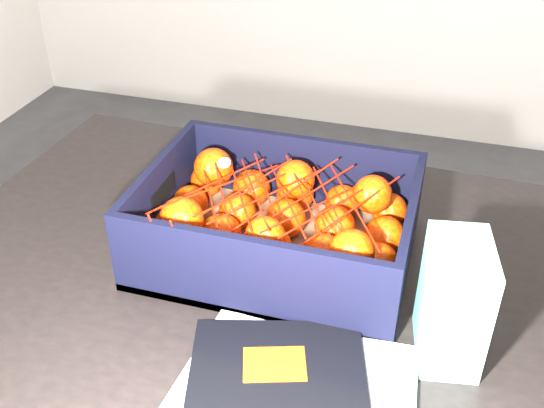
# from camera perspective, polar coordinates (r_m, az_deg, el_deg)

# --- Properties ---
(table) EXTENTS (1.22, 0.84, 0.75)m
(table) POSITION_cam_1_polar(r_m,az_deg,el_deg) (0.99, 3.53, -11.95)
(table) COLOR black
(table) RESTS_ON ground
(produce_crate) EXTENTS (0.39, 0.29, 0.13)m
(produce_crate) POSITION_cam_1_polar(r_m,az_deg,el_deg) (0.96, 0.52, -2.48)
(produce_crate) COLOR olive
(produce_crate) RESTS_ON table
(clementine_heap) EXTENTS (0.37, 0.27, 0.11)m
(clementine_heap) POSITION_cam_1_polar(r_m,az_deg,el_deg) (0.95, 0.45, -1.93)
(clementine_heap) COLOR red
(clementine_heap) RESTS_ON produce_crate
(mesh_net) EXTENTS (0.32, 0.26, 0.09)m
(mesh_net) POSITION_cam_1_polar(r_m,az_deg,el_deg) (0.91, 0.04, 0.51)
(mesh_net) COLOR red
(mesh_net) RESTS_ON clementine_heap
(retail_carton) EXTENTS (0.09, 0.12, 0.16)m
(retail_carton) POSITION_cam_1_polar(r_m,az_deg,el_deg) (0.81, 15.76, -8.36)
(retail_carton) COLOR white
(retail_carton) RESTS_ON table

